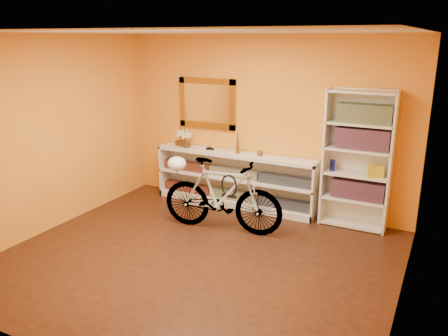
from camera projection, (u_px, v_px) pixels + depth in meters
The scene contains 24 objects.
floor at pixel (197, 259), 5.37m from camera, with size 4.50×4.00×0.01m, color black.
ceiling at pixel (193, 31), 4.63m from camera, with size 4.50×4.00×0.01m, color silver.
back_wall at pixel (264, 124), 6.71m from camera, with size 4.50×0.01×2.60m, color orange.
left_wall at pixel (50, 134), 5.99m from camera, with size 0.01×4.00×2.60m, color orange.
right_wall at pixel (412, 182), 4.01m from camera, with size 0.01×4.00×2.60m, color orange.
gilt_mirror at pixel (207, 103), 7.02m from camera, with size 0.98×0.06×0.78m, color olive.
wall_socket at pixel (318, 200), 6.60m from camera, with size 0.09×0.01×0.09m, color silver.
console_unit at pixel (235, 179), 6.97m from camera, with size 2.60×0.35×0.85m, color silver, non-canonical shape.
cd_row_lower at pixel (234, 195), 7.02m from camera, with size 2.50×0.13×0.14m, color black.
cd_row_upper at pixel (234, 173), 6.92m from camera, with size 2.50×0.13×0.14m, color navy.
model_ship at pixel (183, 136), 7.21m from camera, with size 0.30×0.11×0.36m, color #3E2311, non-canonical shape.
toy_car at pixel (210, 150), 7.03m from camera, with size 0.00×0.00×0.00m, color black.
bronze_ornament at pixel (238, 141), 6.77m from camera, with size 0.07×0.07×0.38m, color brown.
decorative_orb at pixel (260, 153), 6.65m from camera, with size 0.09×0.09×0.09m, color brown.
bookcase at pixel (357, 161), 6.04m from camera, with size 0.90×0.30×1.90m, color silver, non-canonical shape.
book_row_a at pixel (358, 189), 6.13m from camera, with size 0.70×0.22×0.26m, color maroon.
book_row_b at pixel (363, 139), 5.93m from camera, with size 0.70×0.22×0.28m, color maroon.
book_row_c at pixel (365, 114), 5.84m from camera, with size 0.70×0.22×0.25m, color navy.
travel_mug at pixel (332, 165), 6.20m from camera, with size 0.07×0.07×0.16m, color #162097.
red_tin at pixel (346, 115), 5.99m from camera, with size 0.12×0.12×0.16m, color maroon.
yellow_bag at pixel (375, 171), 5.93m from camera, with size 0.20×0.13×0.16m, color gold.
bicycle at pixel (222, 195), 6.02m from camera, with size 1.71×0.44×1.01m, color silver.
helmet at pixel (177, 164), 6.13m from camera, with size 0.26×0.25×0.20m, color white.
u_lock at pixel (229, 186), 5.95m from camera, with size 0.24×0.24×0.03m, color black.
Camera 1 is at (2.50, -4.16, 2.55)m, focal length 35.99 mm.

